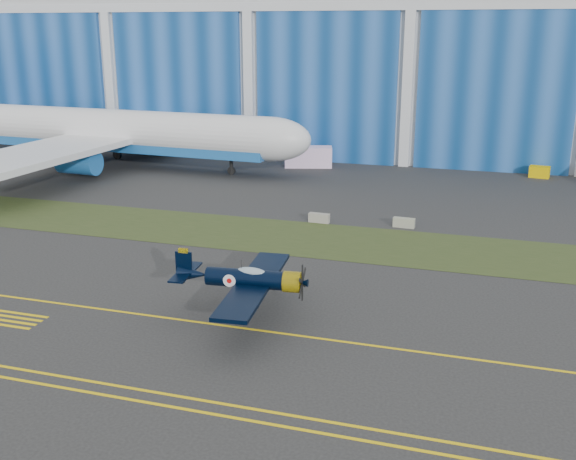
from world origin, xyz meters
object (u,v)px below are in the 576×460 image
(tug, at_px, (539,172))
(jetliner, at_px, (111,85))
(warbird, at_px, (246,278))
(shipping_container, at_px, (308,157))

(tug, bearing_deg, jetliner, -162.13)
(warbird, bearing_deg, tug, 63.03)
(jetliner, xyz_separation_m, tug, (54.14, 8.90, -10.00))
(jetliner, distance_m, shipping_container, 27.46)
(warbird, height_order, jetliner, jetliner)
(warbird, height_order, shipping_container, warbird)
(shipping_container, bearing_deg, warbird, -94.50)
(warbird, relative_size, jetliner, 0.19)
(warbird, distance_m, shipping_container, 49.52)
(warbird, relative_size, tug, 5.21)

